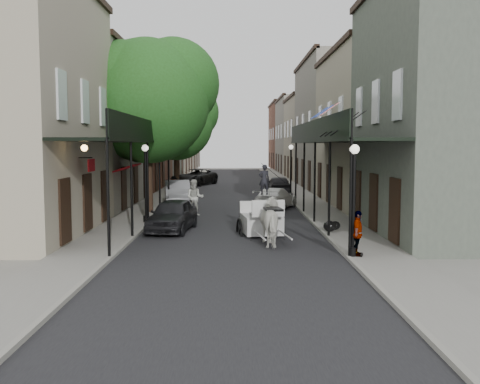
{
  "coord_description": "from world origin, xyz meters",
  "views": [
    {
      "loc": [
        0.19,
        -19.51,
        3.8
      ],
      "look_at": [
        0.41,
        5.59,
        1.6
      ],
      "focal_mm": 40.0,
      "sensor_mm": 36.0,
      "label": 1
    }
  ],
  "objects_px": {
    "pedestrian_walking": "(195,198)",
    "car_left_near": "(172,215)",
    "horse": "(274,222)",
    "carriage": "(259,206)",
    "tree_far": "(181,120)",
    "pedestrian_sidewalk_right": "(358,233)",
    "lamppost_left": "(146,182)",
    "pedestrian_sidewalk_left": "(174,187)",
    "car_right_far": "(279,185)",
    "car_right_near": "(275,198)",
    "car_left_mid": "(177,192)",
    "car_left_far": "(196,177)",
    "lamppost_right_far": "(291,170)",
    "tree_near": "(155,96)",
    "lamppost_right_near": "(354,198)"
  },
  "relations": [
    {
      "from": "pedestrian_sidewalk_left",
      "to": "car_right_near",
      "type": "height_order",
      "value": "pedestrian_sidewalk_left"
    },
    {
      "from": "carriage",
      "to": "pedestrian_sidewalk_right",
      "type": "height_order",
      "value": "carriage"
    },
    {
      "from": "pedestrian_walking",
      "to": "car_left_near",
      "type": "xyz_separation_m",
      "value": [
        -0.6,
        -5.21,
        -0.26
      ]
    },
    {
      "from": "tree_near",
      "to": "car_right_near",
      "type": "height_order",
      "value": "tree_near"
    },
    {
      "from": "lamppost_right_far",
      "to": "carriage",
      "type": "relative_size",
      "value": 1.22
    },
    {
      "from": "lamppost_left",
      "to": "pedestrian_sidewalk_left",
      "type": "xyz_separation_m",
      "value": [
        -0.1,
        12.51,
        -1.18
      ]
    },
    {
      "from": "pedestrian_sidewalk_right",
      "to": "car_right_far",
      "type": "height_order",
      "value": "pedestrian_sidewalk_right"
    },
    {
      "from": "tree_near",
      "to": "car_right_near",
      "type": "bearing_deg",
      "value": 18.84
    },
    {
      "from": "carriage",
      "to": "lamppost_left",
      "type": "bearing_deg",
      "value": 145.31
    },
    {
      "from": "lamppost_right_near",
      "to": "carriage",
      "type": "bearing_deg",
      "value": 118.1
    },
    {
      "from": "lamppost_right_far",
      "to": "car_right_far",
      "type": "height_order",
      "value": "lamppost_right_far"
    },
    {
      "from": "tree_far",
      "to": "car_right_near",
      "type": "bearing_deg",
      "value": -59.63
    },
    {
      "from": "horse",
      "to": "pedestrian_sidewalk_left",
      "type": "distance_m",
      "value": 18.86
    },
    {
      "from": "car_left_mid",
      "to": "car_right_near",
      "type": "xyz_separation_m",
      "value": [
        6.2,
        -2.84,
        -0.12
      ]
    },
    {
      "from": "car_right_near",
      "to": "car_right_far",
      "type": "xyz_separation_m",
      "value": [
        1.0,
        9.78,
        0.08
      ]
    },
    {
      "from": "carriage",
      "to": "car_right_far",
      "type": "relative_size",
      "value": 0.72
    },
    {
      "from": "lamppost_right_near",
      "to": "tree_near",
      "type": "bearing_deg",
      "value": 124.27
    },
    {
      "from": "tree_far",
      "to": "car_left_near",
      "type": "xyz_separation_m",
      "value": [
        1.65,
        -20.18,
        -5.12
      ]
    },
    {
      "from": "tree_near",
      "to": "horse",
      "type": "height_order",
      "value": "tree_near"
    },
    {
      "from": "lamppost_right_far",
      "to": "pedestrian_walking",
      "type": "xyz_separation_m",
      "value": [
        -6.1,
        -8.79,
        -1.07
      ]
    },
    {
      "from": "horse",
      "to": "carriage",
      "type": "xyz_separation_m",
      "value": [
        -0.42,
        2.8,
        0.27
      ]
    },
    {
      "from": "lamppost_left",
      "to": "pedestrian_sidewalk_right",
      "type": "distance_m",
      "value": 11.63
    },
    {
      "from": "lamppost_right_near",
      "to": "carriage",
      "type": "xyz_separation_m",
      "value": [
        -2.87,
        5.38,
        -0.87
      ]
    },
    {
      "from": "pedestrian_sidewalk_left",
      "to": "car_right_far",
      "type": "relative_size",
      "value": 0.36
    },
    {
      "from": "lamppost_right_far",
      "to": "horse",
      "type": "relative_size",
      "value": 1.73
    },
    {
      "from": "tree_near",
      "to": "lamppost_right_far",
      "type": "bearing_deg",
      "value": 43.31
    },
    {
      "from": "pedestrian_walking",
      "to": "car_left_far",
      "type": "distance_m",
      "value": 22.37
    },
    {
      "from": "lamppost_right_far",
      "to": "pedestrian_sidewalk_left",
      "type": "bearing_deg",
      "value": 176.46
    },
    {
      "from": "lamppost_right_far",
      "to": "horse",
      "type": "bearing_deg",
      "value": -98.02
    },
    {
      "from": "car_right_near",
      "to": "tree_near",
      "type": "bearing_deg",
      "value": 38.46
    },
    {
      "from": "lamppost_right_near",
      "to": "pedestrian_walking",
      "type": "xyz_separation_m",
      "value": [
        -6.1,
        11.21,
        -1.07
      ]
    },
    {
      "from": "lamppost_right_near",
      "to": "horse",
      "type": "distance_m",
      "value": 3.74
    },
    {
      "from": "horse",
      "to": "carriage",
      "type": "distance_m",
      "value": 2.84
    },
    {
      "from": "pedestrian_walking",
      "to": "car_right_far",
      "type": "bearing_deg",
      "value": 65.72
    },
    {
      "from": "lamppost_left",
      "to": "tree_far",
      "type": "bearing_deg",
      "value": 90.46
    },
    {
      "from": "tree_near",
      "to": "tree_far",
      "type": "xyz_separation_m",
      "value": [
        -0.05,
        14.0,
        -0.65
      ]
    },
    {
      "from": "tree_far",
      "to": "pedestrian_sidewalk_right",
      "type": "relative_size",
      "value": 5.67
    },
    {
      "from": "tree_far",
      "to": "car_right_far",
      "type": "distance_m",
      "value": 9.56
    },
    {
      "from": "horse",
      "to": "car_right_far",
      "type": "relative_size",
      "value": 0.51
    },
    {
      "from": "car_left_mid",
      "to": "horse",
      "type": "bearing_deg",
      "value": -79.18
    },
    {
      "from": "car_left_far",
      "to": "car_right_near",
      "type": "distance_m",
      "value": 20.01
    },
    {
      "from": "car_left_near",
      "to": "car_left_far",
      "type": "bearing_deg",
      "value": 99.31
    },
    {
      "from": "tree_far",
      "to": "car_right_near",
      "type": "xyz_separation_m",
      "value": [
        6.85,
        -11.68,
        -5.2
      ]
    },
    {
      "from": "lamppost_left",
      "to": "pedestrian_sidewalk_right",
      "type": "height_order",
      "value": "lamppost_left"
    },
    {
      "from": "pedestrian_walking",
      "to": "pedestrian_sidewalk_left",
      "type": "height_order",
      "value": "pedestrian_walking"
    },
    {
      "from": "lamppost_left",
      "to": "carriage",
      "type": "relative_size",
      "value": 1.22
    },
    {
      "from": "tree_near",
      "to": "car_right_near",
      "type": "xyz_separation_m",
      "value": [
        6.8,
        2.32,
        -5.86
      ]
    },
    {
      "from": "tree_far",
      "to": "pedestrian_walking",
      "type": "relative_size",
      "value": 4.4
    },
    {
      "from": "car_left_mid",
      "to": "car_left_far",
      "type": "height_order",
      "value": "car_left_far"
    },
    {
      "from": "tree_near",
      "to": "pedestrian_sidewalk_left",
      "type": "height_order",
      "value": "tree_near"
    }
  ]
}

